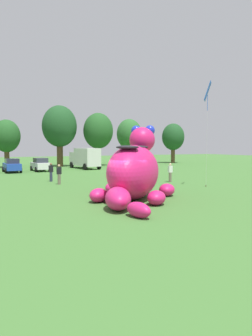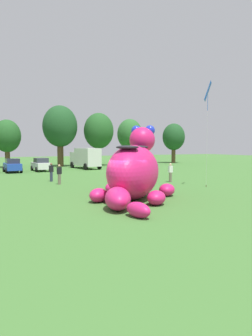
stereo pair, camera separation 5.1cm
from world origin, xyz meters
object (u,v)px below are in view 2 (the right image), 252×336
at_px(car_blue, 12,165).
at_px(spectator_far_side, 51,172).
at_px(spectator_wandering, 156,170).
at_px(tethered_flying_kite, 208,93).
at_px(giant_inflatable_creature, 134,171).
at_px(box_truck, 85,158).
at_px(spectator_near_inflatable, 59,174).
at_px(spectator_by_cars, 170,173).
at_px(car_white, 41,165).

relative_size(car_blue, spectator_far_side, 2.41).
bearing_deg(spectator_wandering, tethered_flying_kite, -87.66).
distance_m(car_blue, spectator_far_side, 12.19).
bearing_deg(spectator_far_side, spectator_wandering, -14.82).
relative_size(giant_inflatable_creature, box_truck, 1.32).
xyz_separation_m(spectator_near_inflatable, tethered_flying_kite, (9.99, -7.04, 6.58)).
height_order(spectator_by_cars, tethered_flying_kite, tethered_flying_kite).
bearing_deg(spectator_near_inflatable, tethered_flying_kite, -35.17).
height_order(spectator_wandering, spectator_far_side, same).
relative_size(car_blue, box_truck, 0.63).
bearing_deg(car_blue, tethered_flying_kite, -61.23).
bearing_deg(car_white, spectator_by_cars, -66.61).
distance_m(spectator_near_inflatable, spectator_far_side, 2.48).
bearing_deg(car_white, box_truck, 12.23).
xyz_separation_m(car_blue, spectator_far_side, (1.79, -12.06, -0.01)).
bearing_deg(spectator_far_side, giant_inflatable_creature, -79.52).
height_order(spectator_wandering, tethered_flying_kite, tethered_flying_kite).
bearing_deg(spectator_wandering, box_truck, 94.79).
xyz_separation_m(car_white, spectator_far_side, (-1.75, -12.31, -0.01)).
bearing_deg(giant_inflatable_creature, tethered_flying_kite, 15.59).
bearing_deg(spectator_near_inflatable, box_truck, 62.82).
bearing_deg(spectator_near_inflatable, car_white, 83.48).
height_order(spectator_near_inflatable, spectator_far_side, same).
bearing_deg(car_blue, giant_inflatable_creature, -80.54).
distance_m(car_white, box_truck, 6.84).
bearing_deg(tethered_flying_kite, spectator_far_side, 136.57).
bearing_deg(spectator_wandering, spectator_by_cars, -96.18).
xyz_separation_m(spectator_near_inflatable, spectator_wandering, (9.71, -0.11, 0.00)).
height_order(car_blue, box_truck, box_truck).
bearing_deg(spectator_wandering, spectator_near_inflatable, 179.37).
height_order(car_blue, spectator_by_cars, car_blue).
bearing_deg(tethered_flying_kite, giant_inflatable_creature, -164.41).
bearing_deg(spectator_near_inflatable, car_blue, 97.28).
distance_m(box_truck, spectator_by_cars, 19.29).
height_order(car_white, tethered_flying_kite, tethered_flying_kite).
bearing_deg(spectator_near_inflatable, spectator_by_cars, -17.78).
bearing_deg(tethered_flying_kite, car_white, 110.82).
relative_size(car_white, spectator_by_cars, 2.43).
bearing_deg(box_truck, spectator_far_side, -121.41).
height_order(car_white, spectator_far_side, car_white).
bearing_deg(giant_inflatable_creature, spectator_wandering, 50.23).
relative_size(giant_inflatable_creature, car_white, 2.09).
relative_size(car_white, spectator_wandering, 2.43).
bearing_deg(tethered_flying_kite, spectator_near_inflatable, 144.83).
height_order(spectator_by_cars, spectator_far_side, same).
relative_size(giant_inflatable_creature, car_blue, 2.10).
height_order(giant_inflatable_creature, tethered_flying_kite, tethered_flying_kite).
height_order(box_truck, spectator_far_side, box_truck).
height_order(giant_inflatable_creature, spectator_wandering, giant_inflatable_creature).
bearing_deg(car_white, giant_inflatable_creature, -89.01).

